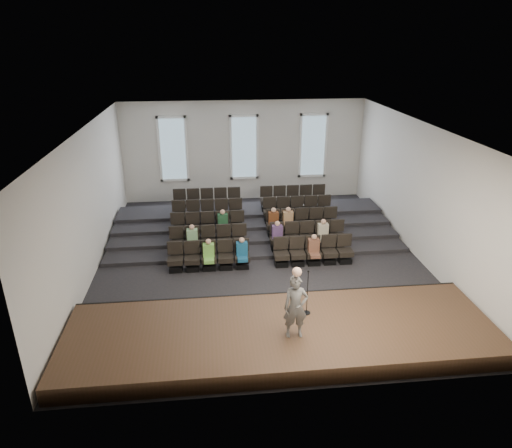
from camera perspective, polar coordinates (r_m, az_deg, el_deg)
The scene contains 14 objects.
ground at distance 17.42m, azimuth 0.49°, elevation -4.40°, with size 14.00×14.00×0.00m, color black.
ceiling at distance 15.78m, azimuth 0.56°, elevation 12.02°, with size 12.00×14.00×0.02m, color white.
wall_back at distance 23.14m, azimuth -1.51°, elevation 9.09°, with size 12.00×0.04×5.00m, color silver.
wall_front at distance 10.15m, azimuth 5.17°, elevation -9.74°, with size 12.00×0.04×5.00m, color silver.
wall_left at distance 16.87m, azimuth -20.26°, elevation 2.46°, with size 0.04×14.00×5.00m, color silver.
wall_right at distance 18.11m, azimuth 19.84°, elevation 3.86°, with size 0.04×14.00×5.00m, color silver.
stage at distance 12.98m, azimuth 3.17°, elevation -13.63°, with size 11.80×3.60×0.50m, color #3F291B.
stage_lip at distance 14.42m, azimuth 2.04°, elevation -9.50°, with size 11.80×0.06×0.52m, color black.
risers at distance 20.20m, azimuth -0.54°, elevation 0.17°, with size 11.80×4.80×0.60m.
seating_rows at distance 18.52m, azimuth -0.05°, elevation -0.36°, with size 6.80×4.70×1.67m.
windows at distance 23.03m, azimuth -1.50°, elevation 9.54°, with size 8.44×0.10×3.24m.
audience at distance 17.48m, azimuth 0.60°, elevation -1.29°, with size 5.45×2.64×1.10m.
speaker at distance 12.06m, azimuth 4.97°, elevation -10.30°, with size 0.64×0.42×1.76m, color #555351.
mic_stand at distance 13.23m, azimuth 6.39°, elevation -9.50°, with size 0.23×0.23×1.39m.
Camera 1 is at (-1.81, -15.41, 7.92)m, focal length 32.00 mm.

